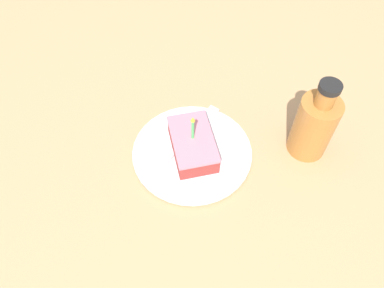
{
  "coord_description": "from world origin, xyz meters",
  "views": [
    {
      "loc": [
        0.09,
        0.45,
        0.68
      ],
      "look_at": [
        -0.01,
        -0.0,
        0.04
      ],
      "focal_mm": 35.0,
      "sensor_mm": 36.0,
      "label": 1
    }
  ],
  "objects_px": {
    "fork": "(196,129)",
    "bottle": "(314,125)",
    "cake_slice": "(193,144)",
    "plate": "(192,152)"
  },
  "relations": [
    {
      "from": "cake_slice",
      "to": "bottle",
      "type": "bearing_deg",
      "value": 171.55
    },
    {
      "from": "cake_slice",
      "to": "bottle",
      "type": "distance_m",
      "value": 0.26
    },
    {
      "from": "plate",
      "to": "cake_slice",
      "type": "distance_m",
      "value": 0.03
    },
    {
      "from": "plate",
      "to": "bottle",
      "type": "distance_m",
      "value": 0.26
    },
    {
      "from": "cake_slice",
      "to": "bottle",
      "type": "height_order",
      "value": "bottle"
    },
    {
      "from": "bottle",
      "to": "fork",
      "type": "bearing_deg",
      "value": -21.9
    },
    {
      "from": "fork",
      "to": "bottle",
      "type": "xyz_separation_m",
      "value": [
        -0.23,
        0.09,
        0.06
      ]
    },
    {
      "from": "fork",
      "to": "bottle",
      "type": "distance_m",
      "value": 0.26
    },
    {
      "from": "plate",
      "to": "cake_slice",
      "type": "bearing_deg",
      "value": 148.86
    },
    {
      "from": "plate",
      "to": "fork",
      "type": "bearing_deg",
      "value": -112.07
    }
  ]
}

